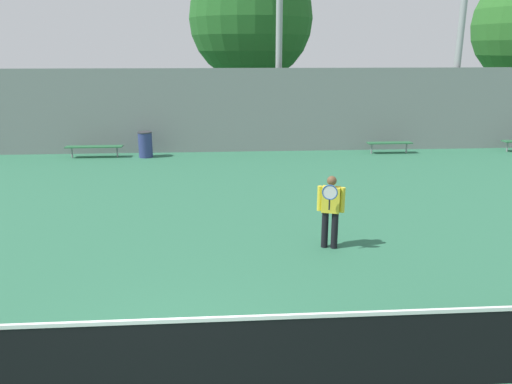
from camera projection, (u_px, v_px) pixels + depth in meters
tennis_net at (166, 359)px, 5.81m from camera, size 11.85×0.09×1.07m
tennis_player at (331, 208)px, 10.24m from camera, size 0.54×0.48×1.55m
bench_courtside_near at (94, 147)px, 19.07m from camera, size 2.13×0.40×0.44m
bench_courtside_far at (389, 143)px, 19.84m from camera, size 1.78×0.40×0.44m
light_pole_near_left at (464, 2)px, 19.70m from camera, size 0.90×0.60×10.13m
light_pole_far_right at (279, 4)px, 19.34m from camera, size 0.90×0.60×9.81m
trash_bin at (145, 144)px, 19.11m from camera, size 0.55×0.55×0.99m
back_fence at (203, 111)px, 19.77m from camera, size 33.73×0.06×3.30m
tree_green_broad at (251, 19)px, 23.03m from camera, size 5.70×5.70×8.21m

